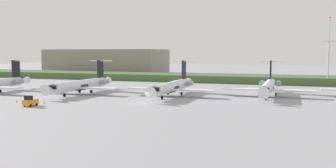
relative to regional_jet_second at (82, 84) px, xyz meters
name	(u,v)px	position (x,y,z in m)	size (l,w,h in m)	color
ground_plane	(183,90)	(23.78, 17.67, -2.54)	(500.00, 500.00, 0.00)	#939399
grass_berm	(209,78)	(23.78, 54.15, -1.19)	(320.00, 20.00, 2.69)	#426033
regional_jet_second	(82,84)	(0.00, 0.00, 0.00)	(22.81, 31.00, 9.00)	silver
regional_jet_third	(173,86)	(25.22, 3.36, 0.00)	(22.81, 31.00, 9.00)	silver
regional_jet_fourth	(268,86)	(48.89, 10.32, 0.00)	(22.81, 31.00, 9.00)	silver
antenna_mast	(328,58)	(65.90, 44.67, 7.02)	(4.40, 0.50, 23.03)	#B2B2B7
distant_hangar	(106,62)	(-36.28, 80.80, 3.92)	(60.06, 26.28, 12.91)	gray
baggage_tug	(30,101)	(2.69, -24.02, -1.53)	(1.72, 3.20, 2.30)	orange
safety_cone_front_marker	(17,101)	(-4.22, -20.20, -2.26)	(0.44, 0.44, 0.55)	orange
safety_cone_mid_marker	(30,102)	(-0.75, -20.07, -2.26)	(0.44, 0.44, 0.55)	orange
safety_cone_rear_marker	(44,102)	(2.89, -19.78, -2.26)	(0.44, 0.44, 0.55)	orange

